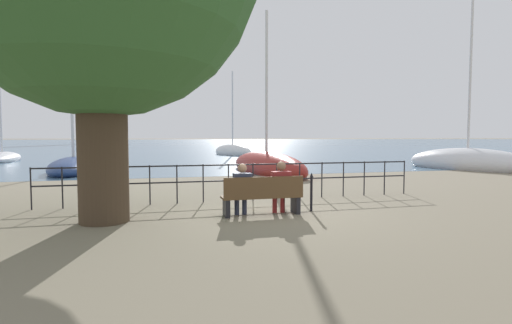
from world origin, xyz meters
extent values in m
plane|color=#7A705B|center=(0.00, 0.00, 0.00)|extent=(1000.00, 1000.00, 0.00)
cube|color=slate|center=(0.00, 159.16, 0.00)|extent=(600.00, 300.00, 0.01)
cylinder|color=#423323|center=(-3.42, 0.15, 1.60)|extent=(1.02, 1.02, 3.21)
cube|color=brown|center=(0.00, 0.00, 0.42)|extent=(1.86, 0.45, 0.05)
cube|color=brown|center=(0.00, -0.21, 0.68)|extent=(1.86, 0.04, 0.45)
cube|color=black|center=(-0.83, 0.00, 0.20)|extent=(0.10, 0.41, 0.40)
cube|color=black|center=(0.83, 0.00, 0.20)|extent=(0.10, 0.41, 0.40)
cylinder|color=#2D3347|center=(-0.55, 0.16, 0.23)|extent=(0.11, 0.11, 0.45)
cylinder|color=#2D3347|center=(-0.37, 0.16, 0.23)|extent=(0.11, 0.11, 0.45)
cube|color=#2D3347|center=(-0.46, 0.07, 0.50)|extent=(0.34, 0.26, 0.14)
cube|color=#2D3347|center=(-0.46, -0.02, 0.71)|extent=(0.40, 0.24, 0.53)
sphere|color=#A87A5B|center=(-0.46, -0.02, 1.09)|extent=(0.21, 0.21, 0.21)
cylinder|color=maroon|center=(0.36, 0.16, 0.23)|extent=(0.11, 0.11, 0.45)
cylinder|color=maroon|center=(0.56, 0.16, 0.23)|extent=(0.11, 0.11, 0.45)
cube|color=maroon|center=(0.46, 0.07, 0.50)|extent=(0.37, 0.26, 0.14)
cube|color=maroon|center=(0.46, -0.02, 0.72)|extent=(0.44, 0.24, 0.55)
sphere|color=#846047|center=(0.46, -0.02, 1.12)|extent=(0.22, 0.22, 0.22)
cylinder|color=black|center=(-5.30, 2.11, 0.53)|extent=(0.04, 0.04, 1.05)
cylinder|color=black|center=(-4.59, 2.11, 0.53)|extent=(0.04, 0.04, 1.05)
cylinder|color=black|center=(-3.89, 2.11, 0.53)|extent=(0.04, 0.04, 1.05)
cylinder|color=black|center=(-3.18, 2.11, 0.53)|extent=(0.04, 0.04, 1.05)
cylinder|color=black|center=(-2.47, 2.11, 0.53)|extent=(0.04, 0.04, 1.05)
cylinder|color=black|center=(-1.77, 2.11, 0.53)|extent=(0.04, 0.04, 1.05)
cylinder|color=black|center=(-1.06, 2.11, 0.53)|extent=(0.04, 0.04, 1.05)
cylinder|color=black|center=(-0.35, 2.11, 0.53)|extent=(0.04, 0.04, 1.05)
cylinder|color=black|center=(0.35, 2.11, 0.53)|extent=(0.04, 0.04, 1.05)
cylinder|color=black|center=(1.06, 2.11, 0.53)|extent=(0.04, 0.04, 1.05)
cylinder|color=black|center=(1.77, 2.11, 0.53)|extent=(0.04, 0.04, 1.05)
cylinder|color=black|center=(2.47, 2.11, 0.53)|extent=(0.04, 0.04, 1.05)
cylinder|color=black|center=(3.18, 2.11, 0.53)|extent=(0.04, 0.04, 1.05)
cylinder|color=black|center=(3.89, 2.11, 0.53)|extent=(0.04, 0.04, 1.05)
cylinder|color=black|center=(4.59, 2.11, 0.53)|extent=(0.04, 0.04, 1.05)
cylinder|color=black|center=(5.30, 2.11, 0.53)|extent=(0.04, 0.04, 1.05)
cylinder|color=black|center=(0.00, 2.11, 1.02)|extent=(10.60, 0.04, 0.04)
cylinder|color=black|center=(0.00, 2.11, 0.58)|extent=(10.60, 0.04, 0.04)
cylinder|color=black|center=(1.27, 0.09, 0.41)|extent=(0.06, 0.06, 0.83)
cone|color=black|center=(1.27, 0.09, 0.88)|extent=(0.09, 0.09, 0.11)
ellipsoid|color=maroon|center=(3.26, 10.40, 0.31)|extent=(2.61, 8.43, 1.53)
cylinder|color=silver|center=(3.26, 10.40, 4.39)|extent=(0.14, 0.14, 7.24)
ellipsoid|color=silver|center=(-12.88, 24.69, 0.20)|extent=(2.72, 6.98, 1.00)
cylinder|color=silver|center=(-12.88, 24.69, 4.58)|extent=(0.14, 0.14, 8.16)
ellipsoid|color=navy|center=(-6.16, 13.30, 0.22)|extent=(2.43, 6.53, 1.11)
cylinder|color=silver|center=(-6.16, 13.30, 6.13)|extent=(0.14, 0.14, 11.14)
ellipsoid|color=white|center=(5.63, 29.70, 0.32)|extent=(3.70, 6.19, 1.62)
cylinder|color=silver|center=(5.63, 29.70, 4.50)|extent=(0.14, 0.14, 7.38)
ellipsoid|color=silver|center=(14.68, 9.49, 0.34)|extent=(4.30, 7.54, 1.70)
cylinder|color=silver|center=(14.68, 9.49, 6.46)|extent=(0.14, 0.14, 11.22)
cylinder|color=white|center=(-16.59, 104.90, 9.32)|extent=(4.90, 4.90, 18.65)
cylinder|color=#2D2D33|center=(-16.59, 104.90, 19.78)|extent=(3.43, 3.43, 2.27)
cone|color=#4C1E19|center=(-16.59, 104.90, 21.83)|extent=(3.92, 3.92, 1.82)
camera|label=1|loc=(-2.54, -8.75, 1.79)|focal=28.00mm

